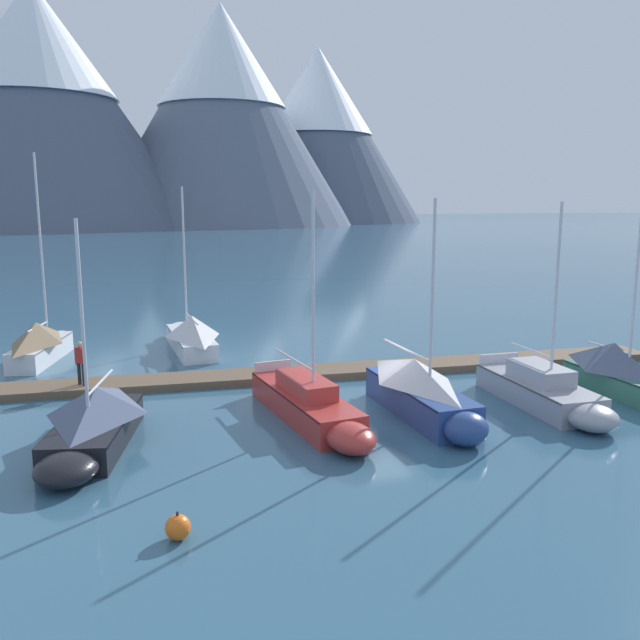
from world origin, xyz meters
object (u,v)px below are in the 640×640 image
at_px(sailboat_far_berth, 421,391).
at_px(sailboat_end_of_dock, 622,372).
at_px(mooring_buoy_channel_marker, 178,527).
at_px(sailboat_outer_slip, 545,392).
at_px(sailboat_mid_dock_port, 190,333).
at_px(mooring_buoy_inner_mooring, 131,409).
at_px(sailboat_nearest_berth, 41,342).
at_px(person_on_dock, 81,360).
at_px(sailboat_mid_dock_starboard, 311,405).
at_px(sailboat_second_berth, 92,422).

bearing_deg(sailboat_far_berth, sailboat_end_of_dock, -0.34).
bearing_deg(mooring_buoy_channel_marker, sailboat_outer_slip, 22.10).
height_order(sailboat_mid_dock_port, mooring_buoy_inner_mooring, sailboat_mid_dock_port).
xyz_separation_m(sailboat_nearest_berth, mooring_buoy_inner_mooring, (3.62, -9.16, -0.73)).
bearing_deg(mooring_buoy_inner_mooring, person_on_dock, 116.97).
distance_m(sailboat_far_berth, mooring_buoy_inner_mooring, 9.88).
relative_size(sailboat_mid_dock_port, sailboat_far_berth, 1.09).
relative_size(sailboat_mid_dock_starboard, person_on_dock, 4.55).
height_order(sailboat_nearest_berth, sailboat_end_of_dock, sailboat_nearest_berth).
relative_size(sailboat_second_berth, sailboat_mid_dock_starboard, 0.87).
relative_size(sailboat_second_berth, person_on_dock, 3.98).
bearing_deg(mooring_buoy_channel_marker, mooring_buoy_inner_mooring, 94.18).
relative_size(person_on_dock, mooring_buoy_inner_mooring, 3.78).
relative_size(sailboat_outer_slip, mooring_buoy_channel_marker, 11.30).
relative_size(sailboat_second_berth, mooring_buoy_channel_marker, 10.60).
bearing_deg(mooring_buoy_inner_mooring, mooring_buoy_channel_marker, -85.82).
relative_size(sailboat_mid_dock_port, sailboat_end_of_dock, 0.87).
relative_size(sailboat_mid_dock_starboard, sailboat_end_of_dock, 0.84).
bearing_deg(sailboat_outer_slip, sailboat_far_berth, 174.32).
height_order(sailboat_outer_slip, sailboat_end_of_dock, sailboat_end_of_dock).
relative_size(sailboat_second_berth, sailboat_end_of_dock, 0.74).
bearing_deg(sailboat_far_berth, mooring_buoy_inner_mooring, 161.24).
distance_m(sailboat_second_berth, sailboat_end_of_dock, 18.78).
height_order(sailboat_outer_slip, person_on_dock, sailboat_outer_slip).
distance_m(sailboat_nearest_berth, sailboat_second_berth, 12.21).
height_order(sailboat_mid_dock_port, mooring_buoy_channel_marker, sailboat_mid_dock_port).
relative_size(sailboat_mid_dock_starboard, mooring_buoy_channel_marker, 12.13).
bearing_deg(sailboat_end_of_dock, mooring_buoy_inner_mooring, 169.64).
relative_size(sailboat_second_berth, sailboat_outer_slip, 0.94).
distance_m(sailboat_mid_dock_starboard, mooring_buoy_channel_marker, 8.10).
distance_m(sailboat_mid_dock_starboard, sailboat_outer_slip, 8.40).
xyz_separation_m(sailboat_nearest_berth, sailboat_outer_slip, (17.56, -12.78, -0.34)).
height_order(sailboat_second_berth, sailboat_end_of_dock, sailboat_end_of_dock).
bearing_deg(sailboat_nearest_berth, sailboat_mid_dock_starboard, -51.93).
xyz_separation_m(sailboat_nearest_berth, sailboat_far_berth, (12.95, -12.33, -0.02)).
height_order(sailboat_nearest_berth, sailboat_outer_slip, sailboat_nearest_berth).
xyz_separation_m(sailboat_mid_dock_starboard, sailboat_far_berth, (3.73, -0.55, 0.32)).
height_order(sailboat_mid_dock_port, sailboat_mid_dock_starboard, sailboat_mid_dock_port).
relative_size(sailboat_mid_dock_port, mooring_buoy_inner_mooring, 17.69).
relative_size(sailboat_mid_dock_port, person_on_dock, 4.68).
height_order(sailboat_far_berth, person_on_dock, sailboat_far_berth).
bearing_deg(sailboat_far_berth, mooring_buoy_channel_marker, -145.99).
bearing_deg(sailboat_end_of_dock, sailboat_outer_slip, -173.62).
bearing_deg(sailboat_nearest_berth, sailboat_second_berth, -78.44).
relative_size(sailboat_far_berth, mooring_buoy_inner_mooring, 16.31).
xyz_separation_m(sailboat_nearest_berth, sailboat_second_berth, (2.45, -11.96, -0.14)).
relative_size(person_on_dock, mooring_buoy_channel_marker, 2.66).
xyz_separation_m(sailboat_mid_dock_port, person_on_dock, (-4.80, -6.17, 0.41)).
distance_m(sailboat_nearest_berth, person_on_dock, 6.17).
height_order(sailboat_mid_dock_starboard, sailboat_end_of_dock, sailboat_end_of_dock).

